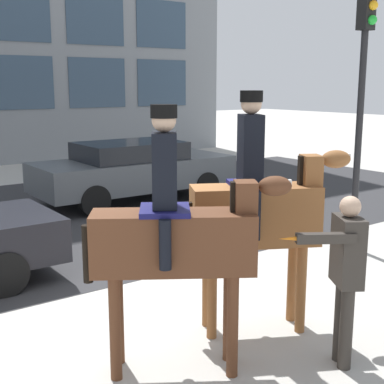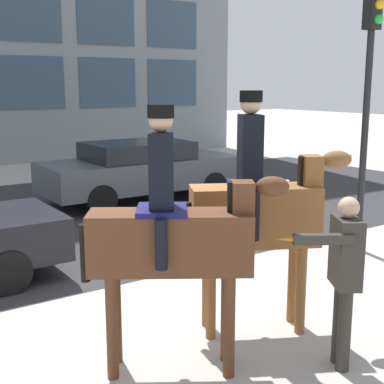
{
  "view_description": "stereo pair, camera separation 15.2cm",
  "coord_description": "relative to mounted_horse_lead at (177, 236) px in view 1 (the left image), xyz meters",
  "views": [
    {
      "loc": [
        -3.25,
        -5.76,
        2.72
      ],
      "look_at": [
        0.16,
        -1.0,
        1.54
      ],
      "focal_mm": 50.0,
      "sensor_mm": 36.0,
      "label": 1
    },
    {
      "loc": [
        -3.12,
        -5.85,
        2.72
      ],
      "look_at": [
        0.16,
        -1.0,
        1.54
      ],
      "focal_mm": 50.0,
      "sensor_mm": 36.0,
      "label": 2
    }
  ],
  "objects": [
    {
      "name": "mounted_horse_lead",
      "position": [
        0.0,
        0.0,
        0.0
      ],
      "size": [
        1.73,
        1.27,
        2.55
      ],
      "rotation": [
        0.0,
        0.0,
        -0.57
      ],
      "color": "#59331E",
      "rests_on": "ground_plane"
    },
    {
      "name": "street_car_far_lane",
      "position": [
        3.47,
        6.98,
        -0.58
      ],
      "size": [
        4.7,
        1.95,
        1.41
      ],
      "color": "#51565B",
      "rests_on": "ground_plane"
    },
    {
      "name": "ground_plane",
      "position": [
        0.59,
        1.79,
        -1.34
      ],
      "size": [
        80.0,
        80.0,
        0.0
      ],
      "primitive_type": "plane",
      "color": "#B2AFA8"
    },
    {
      "name": "traffic_light",
      "position": [
        4.6,
        1.51,
        1.51
      ],
      "size": [
        0.24,
        0.29,
        4.28
      ],
      "color": "black",
      "rests_on": "ground_plane"
    },
    {
      "name": "road_surface",
      "position": [
        0.59,
        6.54,
        -1.34
      ],
      "size": [
        22.76,
        8.5,
        0.01
      ],
      "color": "#2D2D30",
      "rests_on": "ground_plane"
    },
    {
      "name": "pedestrian_bystander",
      "position": [
        1.36,
        -0.87,
        -0.34
      ],
      "size": [
        0.91,
        0.47,
        1.7
      ],
      "rotation": [
        0.0,
        0.0,
        2.58
      ],
      "color": "#332D28",
      "rests_on": "ground_plane"
    },
    {
      "name": "mounted_horse_companion",
      "position": [
        1.22,
        0.22,
        0.05
      ],
      "size": [
        1.7,
        1.09,
        2.66
      ],
      "rotation": [
        0.0,
        0.0,
        -0.48
      ],
      "color": "brown",
      "rests_on": "ground_plane"
    }
  ]
}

